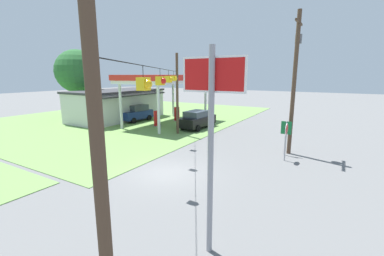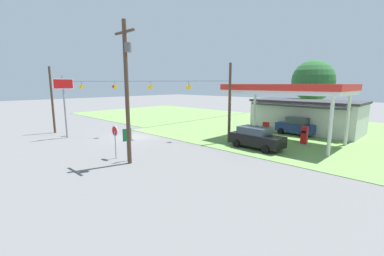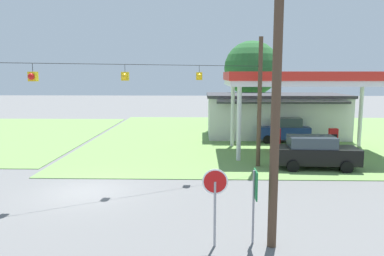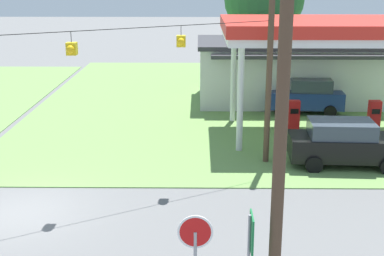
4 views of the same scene
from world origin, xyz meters
The scene contains 15 objects.
ground_plane centered at (0.00, 0.00, 0.00)m, with size 160.00×160.00×0.00m, color slate.
grass_verge_station_corner centered at (14.34, 16.11, 0.02)m, with size 36.00×28.00×0.04m, color #6B934C.
grass_verge_opposite_corner centered at (-16.00, 16.00, 0.02)m, with size 24.00×24.00×0.04m, color #6B934C.
gas_station_canopy centered at (12.34, 8.89, 5.03)m, with size 10.86×6.29×5.54m.
gas_station_store centered at (11.66, 16.09, 1.87)m, with size 11.82×6.51×3.70m.
fuel_pump_near centered at (10.40, 8.89, 0.82)m, with size 0.71×0.56×1.73m.
fuel_pump_far centered at (14.28, 8.89, 0.82)m, with size 0.71×0.56×1.73m.
car_at_pumps_front centered at (11.78, 4.62, 0.97)m, with size 4.74×2.29×1.89m.
car_at_pumps_rear centered at (11.84, 13.15, 1.01)m, with size 4.22×2.33×1.99m.
stop_sign_roadside centered at (5.74, -5.37, 1.81)m, with size 0.80×0.08×2.50m.
stop_sign_overhead centered at (-4.64, -5.09, 4.46)m, with size 0.22×1.97×6.37m.
route_sign centered at (7.00, -5.12, 1.71)m, with size 0.10×0.70×2.40m.
utility_pole_main centered at (7.58, -5.31, 5.43)m, with size 2.20×0.44×9.70m.
signal_span_gantry centered at (0.00, -0.01, 4.11)m, with size 17.48×10.24×7.48m.
tree_behind_station centered at (10.27, 21.48, 5.95)m, with size 5.50×5.50×8.72m.
Camera 2 is at (22.93, -14.82, 5.56)m, focal length 24.00 mm.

